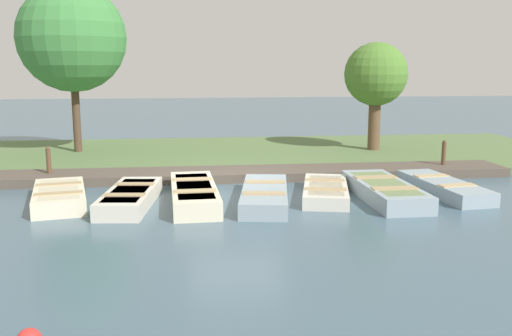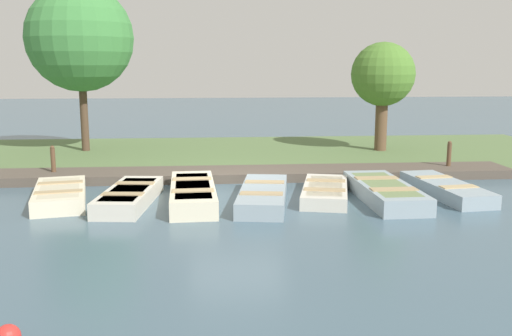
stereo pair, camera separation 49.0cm
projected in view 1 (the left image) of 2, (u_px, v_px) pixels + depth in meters
The scene contains 14 objects.
ground_plane at pixel (236, 189), 14.85m from camera, with size 80.00×80.00×0.00m, color #425B6B.
shore_bank at pixel (224, 155), 19.72m from camera, with size 8.00×24.00×0.19m.
dock_walkway at pixel (232, 174), 16.15m from camera, with size 1.54×15.88×0.25m.
rowboat_0 at pixel (59, 196), 13.18m from camera, with size 2.94×1.66×0.39m.
rowboat_1 at pixel (130, 197), 13.08m from camera, with size 3.13×1.33×0.39m.
rowboat_2 at pixel (194, 193), 13.32m from camera, with size 3.54×1.16×0.44m.
rowboat_3 at pixel (265, 195), 13.31m from camera, with size 3.42×1.53×0.38m.
rowboat_4 at pixel (326, 191), 13.88m from camera, with size 2.99×1.66×0.33m.
rowboat_5 at pixel (384, 190), 13.70m from camera, with size 3.45×1.19×0.42m.
rowboat_6 at pixel (443, 187), 14.23m from camera, with size 3.25×1.29×0.36m.
mooring_post_near at pixel (49, 164), 15.59m from camera, with size 0.13×0.13×0.99m.
mooring_post_far at pixel (444, 156), 16.91m from camera, with size 0.13×0.13×0.99m.
park_tree_far_left at pixel (72, 38), 19.16m from camera, with size 3.63×3.63×5.88m.
park_tree_left at pixel (376, 76), 19.83m from camera, with size 2.20×2.20×3.95m.
Camera 1 is at (14.47, -1.20, 3.21)m, focal length 40.00 mm.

